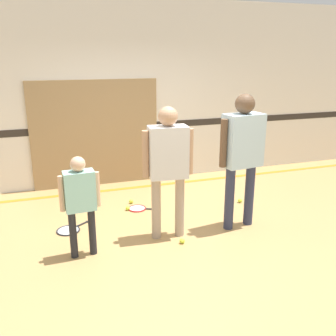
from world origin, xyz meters
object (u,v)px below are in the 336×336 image
Objects in this scene: racket_spare_on_floor at (138,208)px; tennis_ball_stray_left at (131,201)px; person_student_left at (80,196)px; tennis_ball_near_instructor at (182,241)px; tennis_ball_stray_right at (240,201)px; person_instructor at (168,159)px; person_student_right at (242,147)px; tennis_ball_by_spare_racket at (128,208)px; racket_second_spare at (69,230)px.

racket_spare_on_floor is 0.26m from tennis_ball_stray_left.
tennis_ball_near_instructor is (1.20, -0.10, -0.71)m from person_student_left.
tennis_ball_stray_right reaches higher than racket_spare_on_floor.
person_instructor is 0.94× the size of person_student_right.
racket_spare_on_floor is (-0.15, 0.98, -1.03)m from person_instructor.
person_instructor is 1.45m from tennis_ball_by_spare_racket.
racket_spare_on_floor is 7.80× the size of tennis_ball_near_instructor.
tennis_ball_near_instructor is 1.66m from tennis_ball_stray_right.
racket_second_spare is at bearing 148.40° from tennis_ball_near_instructor.
racket_spare_on_floor is 7.80× the size of tennis_ball_stray_left.
racket_second_spare is at bearing -132.54° from racket_spare_on_floor.
tennis_ball_near_instructor is 1.00× the size of tennis_ball_stray_left.
person_instructor is 1.14m from person_student_left.
tennis_ball_stray_right is at bearing 15.75° from person_student_left.
tennis_ball_stray_left is at bearing 54.26° from person_student_left.
tennis_ball_stray_right is (1.45, 0.72, -1.01)m from person_instructor.
tennis_ball_stray_right is (2.67, 0.16, 0.02)m from racket_second_spare.
person_student_left is 18.26× the size of tennis_ball_stray_left.
person_student_right is at bearing 0.35° from person_student_left.
person_instructor is at bearing 4.60° from person_student_left.
racket_spare_on_floor is 7.80× the size of tennis_ball_stray_right.
tennis_ball_near_instructor reaches higher than racket_second_spare.
person_instructor is at bearing -55.27° from racket_spare_on_floor.
person_student_right is 1.89m from racket_spare_on_floor.
tennis_ball_stray_left is 1.74m from tennis_ball_stray_right.
person_instructor is at bearing -80.62° from tennis_ball_stray_left.
person_instructor is 1.04m from tennis_ball_near_instructor.
tennis_ball_stray_left is at bearing 66.46° from tennis_ball_by_spare_racket.
person_instructor reaches higher than person_student_left.
tennis_ball_stray_left and tennis_ball_stray_right have the same top height.
tennis_ball_stray_left is (-1.22, 1.26, -1.08)m from person_student_right.
tennis_ball_stray_right is (0.44, 0.74, -1.08)m from person_student_right.
tennis_ball_near_instructor is 1.30m from tennis_ball_by_spare_racket.
tennis_ball_stray_left is (1.01, 0.68, 0.02)m from racket_second_spare.
person_student_left reaches higher than tennis_ball_by_spare_racket.
racket_second_spare is 1.55m from tennis_ball_near_instructor.
racket_second_spare is at bearing -154.84° from tennis_ball_by_spare_racket.
tennis_ball_near_instructor is at bearing -144.25° from tennis_ball_stray_right.
tennis_ball_stray_left is at bearing 104.54° from person_instructor.
racket_second_spare is (-2.23, 0.58, -1.10)m from person_student_right.
person_instructor is 1.69m from racket_second_spare.
person_instructor is 25.54× the size of tennis_ball_stray_right.
person_student_right reaches higher than tennis_ball_stray_left.
person_student_right is at bearing 14.15° from tennis_ball_near_instructor.
person_student_right is at bearing -14.78° from racket_spare_on_floor.
person_student_right is (1.01, -0.02, 0.07)m from person_instructor.
person_student_right is 1.98m from tennis_ball_by_spare_racket.
person_student_right reaches higher than racket_spare_on_floor.
tennis_ball_by_spare_racket is (-0.32, 0.99, -1.01)m from person_instructor.
tennis_ball_near_instructor is 1.00× the size of tennis_ball_by_spare_racket.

